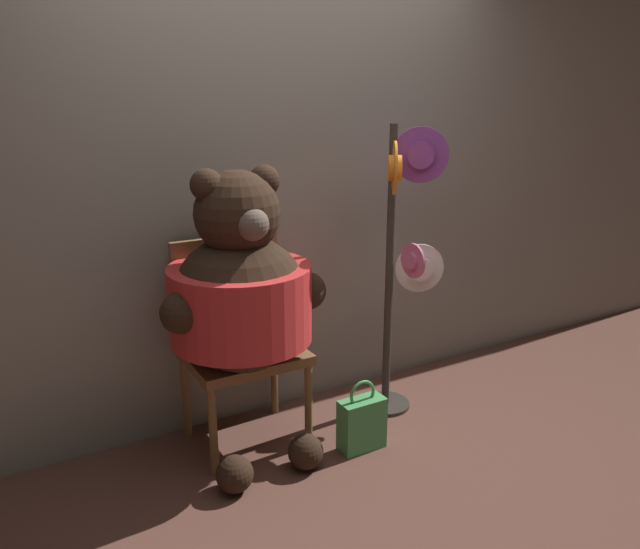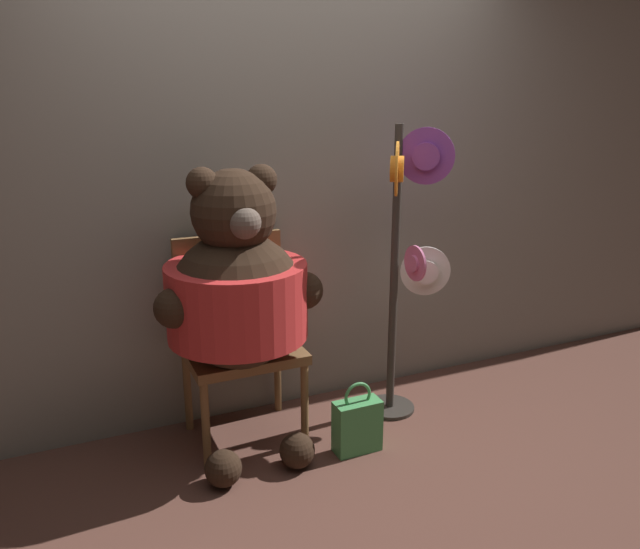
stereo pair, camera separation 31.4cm
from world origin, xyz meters
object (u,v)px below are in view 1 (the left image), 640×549
(teddy_bear, at_px, (241,294))
(handbag_on_ground, at_px, (362,423))
(chair, at_px, (237,332))
(hat_display_rack, at_px, (402,254))

(teddy_bear, distance_m, handbag_on_ground, 0.90)
(teddy_bear, bearing_deg, chair, 76.40)
(chair, distance_m, teddy_bear, 0.31)
(chair, height_order, teddy_bear, teddy_bear)
(hat_display_rack, height_order, handbag_on_ground, hat_display_rack)
(chair, xyz_separation_m, teddy_bear, (-0.04, -0.16, 0.26))
(chair, relative_size, handbag_on_ground, 2.78)
(chair, relative_size, hat_display_rack, 0.66)
(handbag_on_ground, bearing_deg, teddy_bear, 151.25)
(teddy_bear, bearing_deg, handbag_on_ground, -28.75)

